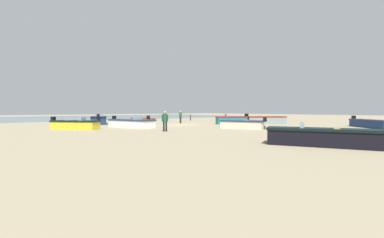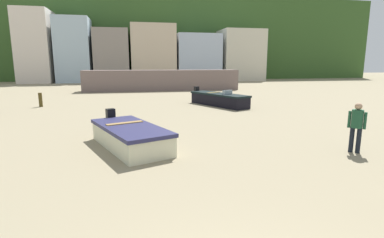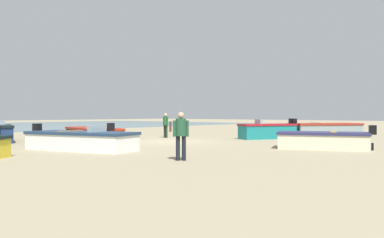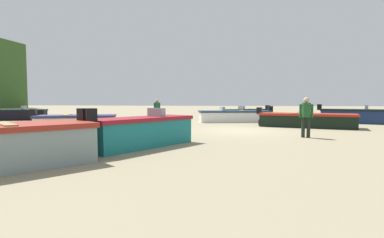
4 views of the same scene
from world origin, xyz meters
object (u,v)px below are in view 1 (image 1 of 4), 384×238
boat_black_6 (322,137)px  boat_teal_1 (232,120)px  boat_navy_8 (370,124)px  boat_yellow_0 (75,125)px  beach_walker_foreground (165,119)px  boat_grey_2 (265,120)px  mooring_post_mid_beach (191,118)px  boat_cream_7 (242,124)px  boat_white_5 (131,123)px  boat_navy_3 (99,120)px  boat_black_4 (143,121)px  beach_walker_distant (181,116)px

boat_black_6 → boat_teal_1: bearing=29.2°
boat_black_6 → boat_navy_8: 16.10m
boat_navy_8 → boat_yellow_0: bearing=6.1°
boat_yellow_0 → beach_walker_foreground: bearing=87.8°
boat_yellow_0 → boat_navy_8: boat_navy_8 is taller
boat_grey_2 → mooring_post_mid_beach: (0.73, -13.53, -0.03)m
boat_black_6 → boat_cream_7: boat_black_6 is taller
boat_yellow_0 → boat_grey_2: bearing=125.7°
boat_white_5 → boat_black_6: bearing=79.5°
boat_yellow_0 → beach_walker_foreground: (-4.88, 6.75, 0.54)m
boat_grey_2 → boat_white_5: (15.52, -4.84, -0.07)m
boat_navy_3 → mooring_post_mid_beach: 15.13m
boat_black_6 → beach_walker_foreground: bearing=71.2°
boat_teal_1 → boat_black_4: boat_teal_1 is taller
boat_grey_2 → boat_black_4: bearing=-89.4°
boat_black_6 → boat_navy_3: bearing=68.9°
boat_teal_1 → boat_cream_7: (4.58, 5.19, -0.10)m
boat_yellow_0 → mooring_post_mid_beach: bearing=163.2°
boat_black_4 → boat_navy_8: 23.67m
mooring_post_mid_beach → boat_black_4: bearing=22.0°
boat_teal_1 → boat_cream_7: boat_teal_1 is taller
boat_navy_3 → boat_black_6: boat_navy_3 is taller
boat_black_4 → boat_black_6: size_ratio=1.10×
boat_grey_2 → mooring_post_mid_beach: bearing=-139.6°
boat_white_5 → boat_cream_7: size_ratio=1.29×
boat_white_5 → beach_walker_distant: 8.97m
boat_yellow_0 → boat_navy_3: boat_navy_3 is taller
boat_teal_1 → beach_walker_foreground: (11.69, 3.10, 0.46)m
boat_yellow_0 → boat_grey_2: (-20.31, 5.88, 0.07)m
mooring_post_mid_beach → beach_walker_foreground: bearing=44.4°
boat_navy_8 → boat_grey_2: bearing=-38.1°
boat_teal_1 → boat_navy_3: 16.07m
boat_white_5 → boat_navy_8: size_ratio=1.22×
boat_black_4 → boat_black_6: 21.26m
boat_black_4 → boat_black_6: (2.24, 21.14, 0.04)m
boat_black_4 → boat_cream_7: 12.48m
beach_walker_foreground → beach_walker_distant: (-8.32, -8.79, 0.00)m
boat_cream_7 → mooring_post_mid_beach: (-7.59, -16.48, 0.07)m
boat_black_6 → beach_walker_foreground: (1.16, -11.31, 0.52)m
boat_yellow_0 → beach_walker_distant: size_ratio=2.52×
boat_yellow_0 → boat_teal_1: 16.97m
boat_navy_3 → boat_black_4: (-3.82, 3.84, -0.08)m
boat_black_6 → beach_walker_distant: 21.34m
beach_walker_foreground → boat_yellow_0: bearing=-7.5°
boat_navy_3 → beach_walker_distant: size_ratio=2.73×
mooring_post_mid_beach → boat_black_6: bearing=62.2°
boat_black_4 → beach_walker_foreground: beach_walker_foreground is taller
boat_white_5 → boat_cream_7: boat_white_5 is taller
boat_black_4 → boat_white_5: bearing=-114.8°
boat_teal_1 → boat_cream_7: 6.92m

